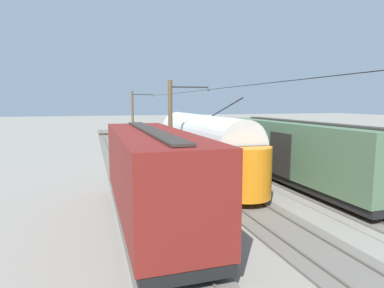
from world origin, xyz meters
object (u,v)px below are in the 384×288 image
catenary_pole_foreground (133,117)px  catenary_pole_mid_near (172,130)px  coach_adjacent (151,173)px  switch_stand (219,143)px  vintage_streetcar (202,144)px  boxcar_far_siding (301,151)px

catenary_pole_foreground → catenary_pole_mid_near: bearing=90.0°
coach_adjacent → switch_stand: size_ratio=9.19×
switch_stand → coach_adjacent: bearing=60.7°
vintage_streetcar → catenary_pole_mid_near: bearing=27.2°
vintage_streetcar → boxcar_far_siding: vintage_streetcar is taller
coach_adjacent → switch_stand: (-11.03, -19.67, -1.46)m
boxcar_far_siding → catenary_pole_foreground: (7.35, -22.66, 1.24)m
catenary_pole_foreground → switch_stand: bearing=143.5°
coach_adjacent → catenary_pole_foreground: catenary_pole_foreground is taller
switch_stand → catenary_pole_foreground: bearing=-36.5°
catenary_pole_mid_near → coach_adjacent: bearing=69.2°
vintage_streetcar → catenary_pole_mid_near: size_ratio=2.48×
vintage_streetcar → switch_stand: size_ratio=13.04×
vintage_streetcar → coach_adjacent: vintage_streetcar is taller
vintage_streetcar → catenary_pole_foreground: (2.44, -18.25, 1.15)m
boxcar_far_siding → coach_adjacent: bearing=18.8°
vintage_streetcar → catenary_pole_foreground: size_ratio=2.48×
catenary_pole_mid_near → catenary_pole_foreground: bearing=-90.0°
vintage_streetcar → catenary_pole_foreground: catenary_pole_foreground is taller
catenary_pole_foreground → switch_stand: 10.98m
vintage_streetcar → boxcar_far_siding: size_ratio=1.20×
switch_stand → boxcar_far_siding: bearing=85.8°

